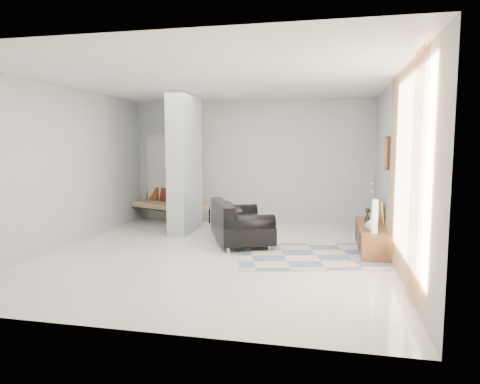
# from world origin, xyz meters

# --- Properties ---
(floor) EXTENTS (6.00, 6.00, 0.00)m
(floor) POSITION_xyz_m (0.00, 0.00, 0.00)
(floor) COLOR white
(floor) RESTS_ON ground
(ceiling) EXTENTS (6.00, 6.00, 0.00)m
(ceiling) POSITION_xyz_m (0.00, 0.00, 2.80)
(ceiling) COLOR white
(ceiling) RESTS_ON wall_back
(wall_back) EXTENTS (6.00, 0.00, 6.00)m
(wall_back) POSITION_xyz_m (0.00, 3.00, 1.40)
(wall_back) COLOR #B2B5B7
(wall_back) RESTS_ON ground
(wall_front) EXTENTS (6.00, 0.00, 6.00)m
(wall_front) POSITION_xyz_m (0.00, -3.00, 1.40)
(wall_front) COLOR #B2B5B7
(wall_front) RESTS_ON ground
(wall_left) EXTENTS (0.00, 6.00, 6.00)m
(wall_left) POSITION_xyz_m (-2.75, 0.00, 1.40)
(wall_left) COLOR #B2B5B7
(wall_left) RESTS_ON ground
(wall_right) EXTENTS (0.00, 6.00, 6.00)m
(wall_right) POSITION_xyz_m (2.75, 0.00, 1.40)
(wall_right) COLOR #B2B5B7
(wall_right) RESTS_ON ground
(partition_column) EXTENTS (0.35, 1.20, 2.80)m
(partition_column) POSITION_xyz_m (-1.10, 1.60, 1.40)
(partition_column) COLOR #AAB0B2
(partition_column) RESTS_ON floor
(hallway_door) EXTENTS (0.85, 0.06, 2.04)m
(hallway_door) POSITION_xyz_m (-2.10, 2.96, 1.02)
(hallway_door) COLOR silver
(hallway_door) RESTS_ON floor
(curtain) EXTENTS (0.00, 2.55, 2.55)m
(curtain) POSITION_xyz_m (2.67, -1.15, 1.45)
(curtain) COLOR orange
(curtain) RESTS_ON wall_right
(wall_art) EXTENTS (0.04, 0.45, 0.55)m
(wall_art) POSITION_xyz_m (2.72, 0.90, 1.65)
(wall_art) COLOR black
(wall_art) RESTS_ON wall_right
(media_console) EXTENTS (0.45, 1.90, 0.80)m
(media_console) POSITION_xyz_m (2.52, 0.90, 0.20)
(media_console) COLOR brown
(media_console) RESTS_ON floor
(loveseat) EXTENTS (1.44, 1.76, 0.76)m
(loveseat) POSITION_xyz_m (0.18, 0.81, 0.36)
(loveseat) COLOR silver
(loveseat) RESTS_ON floor
(daybed) EXTENTS (2.08, 1.48, 0.77)m
(daybed) POSITION_xyz_m (-1.91, 2.63, 0.41)
(daybed) COLOR black
(daybed) RESTS_ON floor
(area_rug) EXTENTS (2.82, 2.21, 0.01)m
(area_rug) POSITION_xyz_m (1.60, 0.20, 0.01)
(area_rug) COLOR #C0B093
(area_rug) RESTS_ON floor
(cylinder_lamp) EXTENTS (0.10, 0.10, 0.53)m
(cylinder_lamp) POSITION_xyz_m (2.50, 0.28, 0.67)
(cylinder_lamp) COLOR silver
(cylinder_lamp) RESTS_ON media_console
(bronze_figurine) EXTENTS (0.14, 0.14, 0.25)m
(bronze_figurine) POSITION_xyz_m (2.47, 1.29, 0.52)
(bronze_figurine) COLOR black
(bronze_figurine) RESTS_ON media_console
(vase) EXTENTS (0.19, 0.19, 0.19)m
(vase) POSITION_xyz_m (2.47, 0.56, 0.50)
(vase) COLOR white
(vase) RESTS_ON media_console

